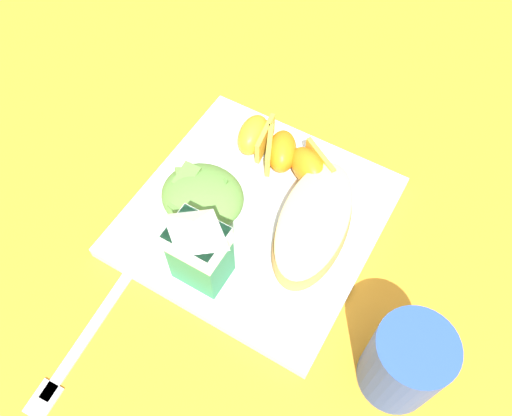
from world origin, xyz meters
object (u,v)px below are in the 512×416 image
white_plate (256,216)px  orange_wedge_rear (255,135)px  cheesy_pizza_bread (313,224)px  green_salad_pile (202,196)px  milk_carton (199,247)px  drinking_blue_cup (405,363)px  metal_fork (79,347)px  orange_wedge_middle (281,151)px  orange_wedge_front (310,167)px

white_plate → orange_wedge_rear: size_ratio=4.31×
cheesy_pizza_bread → green_salad_pile: (0.13, 0.03, 0.00)m
green_salad_pile → orange_wedge_rear: (-0.01, -0.11, -0.00)m
cheesy_pizza_bread → white_plate: bearing=8.2°
white_plate → milk_carton: milk_carton is taller
green_salad_pile → drinking_blue_cup: size_ratio=0.98×
milk_carton → metal_fork: size_ratio=0.58×
white_plate → orange_wedge_middle: 0.09m
orange_wedge_middle → orange_wedge_rear: size_ratio=1.07×
cheesy_pizza_bread → drinking_blue_cup: drinking_blue_cup is taller
orange_wedge_front → metal_fork: bearing=70.3°
white_plate → orange_wedge_front: size_ratio=4.00×
milk_carton → orange_wedge_rear: 0.19m
white_plate → metal_fork: 0.25m
orange_wedge_front → orange_wedge_middle: bearing=-4.2°
white_plate → green_salad_pile: green_salad_pile is taller
orange_wedge_middle → white_plate: bearing=98.7°
cheesy_pizza_bread → orange_wedge_front: orange_wedge_front is taller
green_salad_pile → orange_wedge_middle: green_salad_pile is taller
green_salad_pile → milk_carton: size_ratio=0.91×
orange_wedge_middle → orange_wedge_rear: (0.04, -0.01, 0.00)m
orange_wedge_middle → orange_wedge_rear: bearing=-8.2°
milk_carton → orange_wedge_middle: milk_carton is taller
drinking_blue_cup → orange_wedge_rear: bearing=-33.6°
milk_carton → drinking_blue_cup: size_ratio=1.08×
cheesy_pizza_bread → metal_fork: 0.29m
green_salad_pile → orange_wedge_middle: bearing=-114.1°
metal_fork → orange_wedge_rear: bearing=-94.9°
white_plate → cheesy_pizza_bread: bearing=-171.8°
orange_wedge_rear → metal_fork: size_ratio=0.34×
cheesy_pizza_bread → metal_fork: (0.15, 0.24, -0.03)m
white_plate → drinking_blue_cup: 0.24m
orange_wedge_middle → metal_fork: bearing=77.6°
cheesy_pizza_bread → orange_wedge_rear: (0.12, -0.08, 0.00)m
green_salad_pile → metal_fork: 0.21m
green_salad_pile → orange_wedge_rear: size_ratio=1.54×
milk_carton → orange_wedge_middle: 0.18m
white_plate → green_salad_pile: (0.06, 0.02, 0.03)m
white_plate → orange_wedge_middle: orange_wedge_middle is taller
orange_wedge_middle → cheesy_pizza_bread: bearing=138.9°
metal_fork → drinking_blue_cup: bearing=-154.9°
orange_wedge_front → metal_fork: (0.11, 0.31, -0.03)m
drinking_blue_cup → green_salad_pile: bearing=-13.9°
orange_wedge_middle → metal_fork: 0.32m
drinking_blue_cup → metal_fork: bearing=25.1°
orange_wedge_middle → drinking_blue_cup: (-0.23, 0.17, 0.02)m
orange_wedge_rear → metal_fork: 0.32m
white_plate → orange_wedge_rear: 0.11m
orange_wedge_rear → orange_wedge_middle: bearing=171.8°
green_salad_pile → drinking_blue_cup: 0.29m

